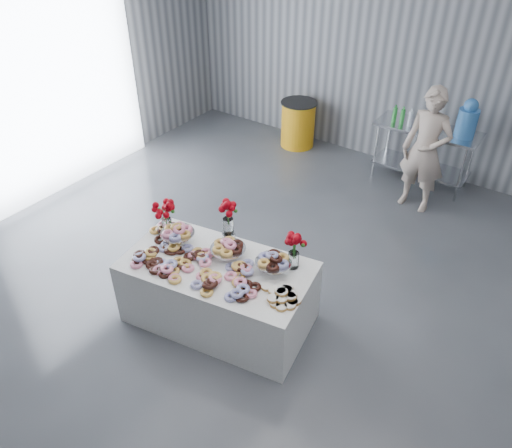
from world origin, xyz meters
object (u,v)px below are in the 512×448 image
Objects in this scene: trash_barrel at (298,124)px; water_jug at (467,120)px; prep_table at (425,145)px; person at (425,151)px; display_table at (219,292)px.

water_jug is at bearing 0.00° from trash_barrel.
prep_table is 0.77m from person.
display_table is at bearing -70.02° from trash_barrel.
prep_table is at bearing 109.94° from person.
display_table is at bearing -101.67° from person.
display_table is 2.39× the size of trash_barrel.
person is (0.20, -0.69, 0.26)m from prep_table.
water_jug reaches higher than trash_barrel.
trash_barrel is (-2.69, -0.00, -0.75)m from water_jug.
prep_table reaches higher than display_table.
display_table is 3.53m from person.
display_table is 4.32m from trash_barrel.
trash_barrel is at bearing -180.00° from prep_table.
water_jug is (0.50, -0.00, 0.53)m from prep_table.
person is 2.21× the size of trash_barrel.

